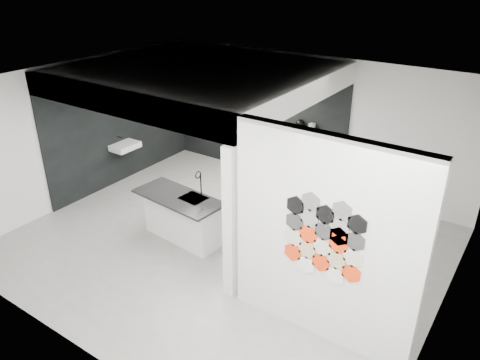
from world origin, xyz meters
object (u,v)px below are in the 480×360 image
wall_basin (125,146)px  stockpot (209,103)px  partition_panel (324,242)px  kitchen_island (183,216)px  glass_bowl (312,126)px  bottle_dark (254,114)px  utensil_cup (222,108)px  glass_vase (312,126)px  kettle (300,123)px

wall_basin → stockpot: stockpot is taller
partition_panel → kitchen_island: partition_panel is taller
kitchen_island → glass_bowl: glass_bowl is taller
partition_panel → stockpot: bearing=141.0°
partition_panel → kitchen_island: (-2.96, 0.74, -0.96)m
kitchen_island → bottle_dark: bottle_dark is taller
utensil_cup → glass_bowl: bearing=0.0°
stockpot → bottle_dark: (1.26, 0.00, -0.03)m
stockpot → bottle_dark: size_ratio=1.78×
glass_bowl → utensil_cup: bearing=180.0°
wall_basin → glass_vase: glass_vase is taller
wall_basin → kitchen_island: (2.50, -1.06, -0.41)m
wall_basin → kettle: (3.11, 2.07, 0.54)m
bottle_dark → kitchen_island: bearing=-80.0°
stockpot → glass_bowl: 2.70m
kettle → glass_bowl: kettle is taller
bottle_dark → glass_bowl: bearing=0.0°
glass_bowl → utensil_cup: (-2.30, 0.00, -0.01)m
partition_panel → glass_vase: partition_panel is taller
partition_panel → kitchen_island: bearing=165.9°
partition_panel → wall_basin: 5.78m
bottle_dark → kettle: bearing=0.0°
wall_basin → utensil_cup: 2.39m
partition_panel → wall_basin: bearing=161.8°
utensil_cup → kettle: bearing=0.0°
kitchen_island → glass_bowl: bearing=79.3°
kitchen_island → glass_bowl: (0.89, 3.12, 0.93)m
bottle_dark → utensil_cup: bottle_dark is taller
kitchen_island → kettle: (0.61, 3.12, 0.95)m
kettle → wall_basin: bearing=-156.5°
partition_panel → kitchen_island: size_ratio=1.66×
wall_basin → glass_vase: size_ratio=4.90×
partition_panel → utensil_cup: size_ratio=32.49×
wall_basin → utensil_cup: utensil_cup is taller
stockpot → partition_panel: bearing=-39.0°
bottle_dark → utensil_cup: bearing=180.0°
glass_bowl → kitchen_island: bearing=-105.8°
wall_basin → stockpot: size_ratio=2.45×
kettle → glass_bowl: bearing=-10.0°
kettle → utensil_cup: 2.03m
utensil_cup → kitchen_island: bearing=-65.6°
bottle_dark → glass_vase: bearing=0.0°
wall_basin → glass_bowl: size_ratio=3.95×
partition_panel → kettle: partition_panel is taller
bottle_dark → partition_panel: bearing=-47.8°
wall_basin → kettle: 3.78m
kettle → bottle_dark: (-1.16, 0.00, -0.01)m
partition_panel → glass_vase: bearing=118.2°
kettle → utensil_cup: bearing=170.0°
partition_panel → bottle_dark: partition_panel is taller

